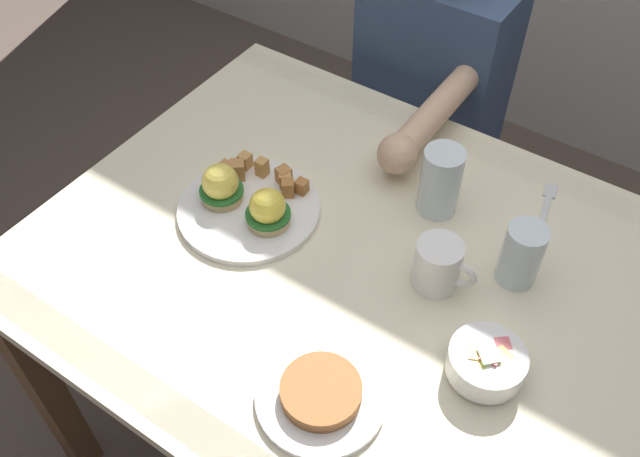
# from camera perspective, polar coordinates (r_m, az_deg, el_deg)

# --- Properties ---
(ground_plane) EXTENTS (6.00, 6.00, 0.00)m
(ground_plane) POSITION_cam_1_polar(r_m,az_deg,el_deg) (1.85, 2.80, -17.82)
(ground_plane) COLOR brown
(dining_table) EXTENTS (1.20, 0.90, 0.74)m
(dining_table) POSITION_cam_1_polar(r_m,az_deg,el_deg) (1.30, 3.83, -6.25)
(dining_table) COLOR beige
(dining_table) RESTS_ON ground_plane
(eggs_benedict_plate) EXTENTS (0.27, 0.27, 0.09)m
(eggs_benedict_plate) POSITION_cam_1_polar(r_m,az_deg,el_deg) (1.29, -6.06, 2.27)
(eggs_benedict_plate) COLOR white
(eggs_benedict_plate) RESTS_ON dining_table
(fruit_bowl) EXTENTS (0.12, 0.12, 0.06)m
(fruit_bowl) POSITION_cam_1_polar(r_m,az_deg,el_deg) (1.09, 13.67, -10.82)
(fruit_bowl) COLOR white
(fruit_bowl) RESTS_ON dining_table
(coffee_mug) EXTENTS (0.11, 0.08, 0.09)m
(coffee_mug) POSITION_cam_1_polar(r_m,az_deg,el_deg) (1.17, 9.85, -2.95)
(coffee_mug) COLOR white
(coffee_mug) RESTS_ON dining_table
(fork) EXTENTS (0.05, 0.16, 0.00)m
(fork) POSITION_cam_1_polar(r_m,az_deg,el_deg) (1.37, 18.27, 1.65)
(fork) COLOR silver
(fork) RESTS_ON dining_table
(water_glass_near) EXTENTS (0.07, 0.07, 0.12)m
(water_glass_near) POSITION_cam_1_polar(r_m,az_deg,el_deg) (1.21, 16.34, -2.37)
(water_glass_near) COLOR silver
(water_glass_near) RESTS_ON dining_table
(water_glass_far) EXTENTS (0.08, 0.08, 0.14)m
(water_glass_far) POSITION_cam_1_polar(r_m,az_deg,el_deg) (1.28, 9.95, 3.68)
(water_glass_far) COLOR silver
(water_glass_far) RESTS_ON dining_table
(side_plate) EXTENTS (0.20, 0.20, 0.04)m
(side_plate) POSITION_cam_1_polar(r_m,az_deg,el_deg) (1.06, 0.08, -13.64)
(side_plate) COLOR white
(side_plate) RESTS_ON dining_table
(diner_person) EXTENTS (0.34, 0.54, 1.14)m
(diner_person) POSITION_cam_1_polar(r_m,az_deg,el_deg) (1.73, 8.82, 10.67)
(diner_person) COLOR #33333D
(diner_person) RESTS_ON ground_plane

